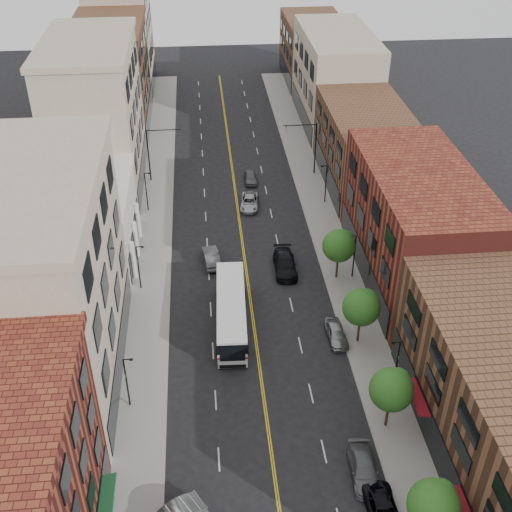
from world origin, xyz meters
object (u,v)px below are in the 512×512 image
object	(u,v)px
car_parked_near	(383,511)
car_parked_far	(336,333)
car_lane_c	(250,177)
car_lane_b	(249,202)
car_parked_mid	(364,469)
city_bus	(231,310)
car_lane_a	(285,264)
car_lane_behind	(211,257)

from	to	relation	value
car_parked_near	car_parked_far	xyz separation A→B (m)	(0.39, 18.37, 0.06)
car_parked_near	car_lane_c	xyz separation A→B (m)	(-4.82, 50.32, 0.02)
car_lane_b	car_lane_c	size ratio (longest dim) A/B	1.22
car_parked_mid	city_bus	bearing A→B (deg)	118.29
car_lane_a	city_bus	bearing A→B (deg)	-125.21
city_bus	car_lane_behind	distance (m)	10.77
city_bus	car_parked_mid	size ratio (longest dim) A/B	2.58
car_parked_near	car_lane_b	bearing A→B (deg)	95.13
car_parked_near	car_parked_far	distance (m)	18.38
city_bus	car_lane_behind	bearing A→B (deg)	100.57
car_lane_a	car_lane_b	distance (m)	14.22
car_lane_a	car_lane_b	xyz separation A→B (m)	(-2.61, 13.98, -0.15)
car_lane_b	car_lane_a	bearing A→B (deg)	-71.97
car_parked_mid	car_lane_b	distance (m)	40.57
car_parked_near	city_bus	bearing A→B (deg)	111.15
city_bus	car_parked_far	size ratio (longest dim) A/B	2.97
car_parked_mid	car_lane_c	distance (m)	47.06
car_lane_behind	car_lane_b	bearing A→B (deg)	-119.62
city_bus	car_lane_c	world-z (taller)	city_bus
car_parked_far	car_lane_c	world-z (taller)	car_parked_far
car_lane_b	car_lane_c	world-z (taller)	car_lane_c
car_parked_mid	car_parked_far	bearing A→B (deg)	89.00
car_lane_a	car_parked_mid	bearing A→B (deg)	-83.85
car_parked_far	car_lane_c	distance (m)	32.37
car_parked_mid	car_lane_b	bearing A→B (deg)	99.62
city_bus	car_parked_far	bearing A→B (deg)	-14.51
car_lane_b	car_parked_mid	bearing A→B (deg)	-75.52
car_parked_mid	car_lane_c	size ratio (longest dim) A/B	1.21
city_bus	car_lane_behind	world-z (taller)	city_bus
city_bus	car_lane_behind	xyz separation A→B (m)	(-1.53, 10.60, -1.06)
car_parked_near	car_parked_mid	size ratio (longest dim) A/B	0.97
car_parked_mid	car_lane_a	world-z (taller)	car_lane_a
city_bus	car_parked_far	distance (m)	10.00
car_parked_near	car_lane_c	size ratio (longest dim) A/B	1.18
car_lane_behind	car_parked_far	bearing A→B (deg)	123.07
car_parked_far	car_lane_b	bearing A→B (deg)	100.65
car_lane_a	car_parked_far	bearing A→B (deg)	-72.81
car_parked_far	car_lane_b	distance (m)	26.02
city_bus	car_lane_b	bearing A→B (deg)	83.25
car_lane_a	car_lane_c	distance (m)	20.67
car_lane_behind	city_bus	bearing A→B (deg)	91.98
car_lane_c	car_lane_b	bearing A→B (deg)	-96.48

